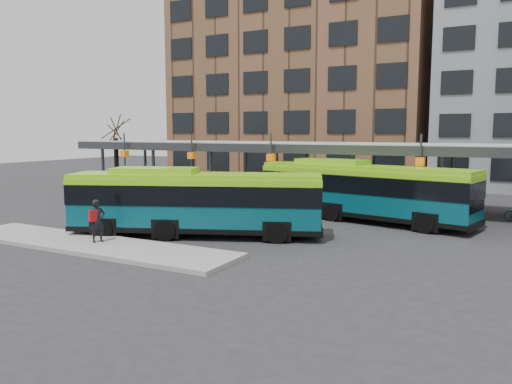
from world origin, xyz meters
name	(u,v)px	position (x,y,z in m)	size (l,w,h in m)	color
ground	(235,246)	(0.00, 0.00, 0.00)	(120.00, 120.00, 0.00)	#28282B
boarding_island	(90,244)	(-5.50, -3.00, 0.09)	(14.00, 3.00, 0.18)	gray
canopy	(333,147)	(-0.06, 12.87, 3.91)	(40.00, 6.53, 4.80)	#999B9E
tree	(117,162)	(-18.00, 12.00, 2.43)	(1.64, 1.64, 5.60)	black
building_brick	(304,74)	(-10.00, 32.00, 11.00)	(26.00, 14.00, 22.00)	brown
bus_front	(195,201)	(-2.67, 0.90, 1.69)	(11.82, 6.69, 3.24)	#074754
bus_rear	(362,189)	(3.13, 8.63, 1.74)	(12.38, 5.00, 3.34)	#074754
pedestrian	(97,221)	(-5.20, -2.81, 1.12)	(0.65, 0.79, 1.85)	black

